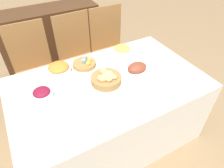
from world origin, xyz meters
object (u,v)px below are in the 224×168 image
Objects in this scene: pineapple_bowl at (122,51)px; knife at (142,103)px; chair_far_center at (78,55)px; drinking_cup at (140,83)px; spoon at (145,102)px; chair_far_right at (110,46)px; fork at (107,118)px; dinner_plate at (125,110)px; ham_platter at (137,68)px; carrot_bowl at (59,69)px; butter_dish at (77,105)px; beet_salad_bowl at (42,94)px; egg_basket at (85,63)px; bread_basket at (106,78)px; sideboard at (51,39)px; chair_far_left at (35,67)px.

knife is at bearing -108.47° from pineapple_bowl.
chair_far_center is 0.64m from pineapple_bowl.
spoon is at bearing -111.45° from drinking_cup.
chair_far_right is at bearing 75.35° from pineapple_bowl.
drinking_cup is at bearing 27.13° from fork.
pineapple_bowl is 0.75× the size of dinner_plate.
drinking_cup is (0.06, 0.16, 0.04)m from spoon.
ham_platter is at bearing -94.45° from pineapple_bowl.
drinking_cup is (0.52, -0.49, -0.01)m from carrot_bowl.
drinking_cup reaches higher than spoon.
butter_dish is at bearing -91.60° from carrot_bowl.
pineapple_bowl is (0.86, 0.24, 0.00)m from beet_salad_bowl.
egg_basket is 0.67m from fork.
dinner_plate reaches higher than fork.
chair_far_center is at bearing 68.98° from butter_dish.
carrot_bowl is at bearing 120.67° from spoon.
carrot_bowl is at bearing -179.91° from pineapple_bowl.
bread_basket is at bearing 140.12° from drinking_cup.
sideboard reaches higher than egg_basket.
chair_far_right is 1.23m from knife.
beet_salad_bowl reaches higher than dinner_plate.
carrot_bowl reaches higher than ham_platter.
sideboard is 17.02× the size of drinking_cup.
bread_basket is 3.25× the size of drinking_cup.
spoon is at bearing -82.69° from sideboard.
knife is (0.59, -1.17, 0.20)m from chair_far_left.
bread_basket is at bearing 67.95° from fork.
butter_dish is at bearing -128.23° from chair_far_right.
egg_basket is at bearing 119.22° from drinking_cup.
carrot_bowl is at bearing 134.68° from bread_basket.
bread_basket is (0.46, -0.82, 0.24)m from chair_far_left.
chair_far_center is at bearing -178.47° from chair_far_right.
chair_far_left is 5.37× the size of spoon.
chair_far_right is at bearing 59.82° from bread_basket.
pineapple_bowl is at bearing 60.77° from dinner_plate.
bread_basket reaches higher than carrot_bowl.
chair_far_left is 1.15m from ham_platter.
sideboard is 7.27× the size of knife.
sideboard is 7.29× the size of pineapple_bowl.
chair_far_right is at bearing 79.04° from ham_platter.
chair_far_left is 1.00× the size of chair_far_center.
drinking_cup is (0.22, -0.18, -0.00)m from bread_basket.
fork is (-0.15, 0.00, -0.00)m from dinner_plate.
butter_dish is at bearing 151.65° from spoon.
sideboard reaches higher than drinking_cup.
fork is at bearing -128.14° from pineapple_bowl.
pineapple_bowl reaches higher than ham_platter.
butter_dish is (-0.01, -0.45, -0.03)m from carrot_bowl.
chair_far_right is 6.48× the size of beet_salad_bowl.
beet_salad_bowl is 1.94× the size of drinking_cup.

